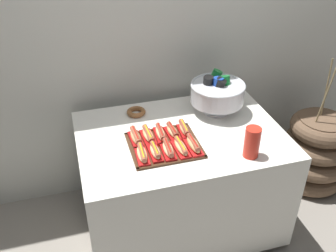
# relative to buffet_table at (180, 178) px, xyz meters

# --- Properties ---
(ground_plane) EXTENTS (10.00, 10.00, 0.00)m
(ground_plane) POSITION_rel_buffet_table_xyz_m (0.00, 0.00, -0.40)
(ground_plane) COLOR gray
(back_wall) EXTENTS (6.00, 0.10, 2.60)m
(back_wall) POSITION_rel_buffet_table_xyz_m (0.00, 0.57, 0.90)
(back_wall) COLOR beige
(back_wall) RESTS_ON ground_plane
(buffet_table) EXTENTS (1.26, 0.88, 0.75)m
(buffet_table) POSITION_rel_buffet_table_xyz_m (0.00, 0.00, 0.00)
(buffet_table) COLOR white
(buffet_table) RESTS_ON ground_plane
(floor_vase) EXTENTS (0.53, 0.53, 1.07)m
(floor_vase) POSITION_rel_buffet_table_xyz_m (1.14, 0.12, -0.11)
(floor_vase) COLOR brown
(floor_vase) RESTS_ON ground_plane
(serving_tray) EXTENTS (0.41, 0.36, 0.01)m
(serving_tray) POSITION_rel_buffet_table_xyz_m (-0.13, -0.10, 0.36)
(serving_tray) COLOR #472B19
(serving_tray) RESTS_ON buffet_table
(hot_dog_0) EXTENTS (0.07, 0.18, 0.06)m
(hot_dog_0) POSITION_rel_buffet_table_xyz_m (-0.28, -0.18, 0.39)
(hot_dog_0) COLOR red
(hot_dog_0) RESTS_ON serving_tray
(hot_dog_1) EXTENTS (0.06, 0.16, 0.06)m
(hot_dog_1) POSITION_rel_buffet_table_xyz_m (-0.21, -0.18, 0.39)
(hot_dog_1) COLOR #B21414
(hot_dog_1) RESTS_ON serving_tray
(hot_dog_2) EXTENTS (0.07, 0.17, 0.06)m
(hot_dog_2) POSITION_rel_buffet_table_xyz_m (-0.13, -0.18, 0.39)
(hot_dog_2) COLOR #B21414
(hot_dog_2) RESTS_ON serving_tray
(hot_dog_3) EXTENTS (0.07, 0.18, 0.06)m
(hot_dog_3) POSITION_rel_buffet_table_xyz_m (-0.06, -0.18, 0.39)
(hot_dog_3) COLOR red
(hot_dog_3) RESTS_ON serving_tray
(hot_dog_4) EXTENTS (0.07, 0.18, 0.06)m
(hot_dog_4) POSITION_rel_buffet_table_xyz_m (0.02, -0.18, 0.39)
(hot_dog_4) COLOR red
(hot_dog_4) RESTS_ON serving_tray
(hot_dog_5) EXTENTS (0.07, 0.18, 0.07)m
(hot_dog_5) POSITION_rel_buffet_table_xyz_m (-0.28, -0.01, 0.39)
(hot_dog_5) COLOR #B21414
(hot_dog_5) RESTS_ON serving_tray
(hot_dog_6) EXTENTS (0.07, 0.17, 0.06)m
(hot_dog_6) POSITION_rel_buffet_table_xyz_m (-0.21, -0.01, 0.39)
(hot_dog_6) COLOR #B21414
(hot_dog_6) RESTS_ON serving_tray
(hot_dog_7) EXTENTS (0.07, 0.18, 0.06)m
(hot_dog_7) POSITION_rel_buffet_table_xyz_m (-0.13, -0.01, 0.39)
(hot_dog_7) COLOR #B21414
(hot_dog_7) RESTS_ON serving_tray
(hot_dog_8) EXTENTS (0.07, 0.16, 0.06)m
(hot_dog_8) POSITION_rel_buffet_table_xyz_m (-0.06, -0.01, 0.39)
(hot_dog_8) COLOR #B21414
(hot_dog_8) RESTS_ON serving_tray
(hot_dog_9) EXTENTS (0.06, 0.17, 0.06)m
(hot_dog_9) POSITION_rel_buffet_table_xyz_m (0.02, -0.01, 0.39)
(hot_dog_9) COLOR #B21414
(hot_dog_9) RESTS_ON serving_tray
(punch_bowl) EXTENTS (0.36, 0.36, 0.26)m
(punch_bowl) POSITION_rel_buffet_table_xyz_m (0.31, 0.19, 0.50)
(punch_bowl) COLOR silver
(punch_bowl) RESTS_ON buffet_table
(cup_stack) EXTENTS (0.09, 0.09, 0.18)m
(cup_stack) POSITION_rel_buffet_table_xyz_m (0.31, -0.32, 0.45)
(cup_stack) COLOR red
(cup_stack) RESTS_ON buffet_table
(donut) EXTENTS (0.13, 0.13, 0.03)m
(donut) POSITION_rel_buffet_table_xyz_m (-0.22, 0.30, 0.37)
(donut) COLOR brown
(donut) RESTS_ON buffet_table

